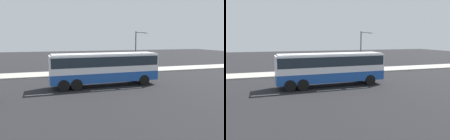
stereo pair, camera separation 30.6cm
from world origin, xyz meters
TOP-DOWN VIEW (x-y plane):
  - ground_plane at (0.00, 0.00)m, footprint 120.00×120.00m
  - sidewalk_curb at (0.00, 8.32)m, footprint 80.00×4.00m
  - lane_centreline at (-6.01, -2.13)m, footprint 23.45×0.16m
  - coach_bus at (1.30, -0.28)m, footprint 11.15×2.94m
  - pedestrian_near_curb at (3.00, 8.31)m, footprint 0.32×0.32m
  - street_lamp at (8.05, 7.07)m, footprint 1.82×0.24m

SIDE VIEW (x-z plane):
  - ground_plane at x=0.00m, z-range 0.00..0.00m
  - lane_centreline at x=-6.01m, z-range 0.00..0.01m
  - sidewalk_curb at x=0.00m, z-range 0.00..0.15m
  - pedestrian_near_curb at x=3.00m, z-range 0.27..1.90m
  - coach_bus at x=1.30m, z-range 0.41..3.79m
  - street_lamp at x=8.05m, z-range 0.65..6.36m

